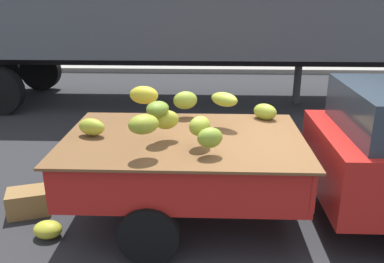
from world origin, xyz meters
The scene contains 5 objects.
ground centered at (0.00, 0.00, 0.00)m, with size 220.00×220.00×0.00m, color #28282B.
curb_strip centered at (0.00, 9.48, 0.08)m, with size 80.00×0.80×0.16m, color gray.
pickup_truck centered at (0.64, -0.01, 0.88)m, with size 4.94×1.91×1.70m.
fallen_banana_bunch_near_tailgate centered at (-2.87, -0.47, 0.10)m, with size 0.33×0.27×0.20m, color gold.
produce_crate centered at (-3.30, 0.05, 0.16)m, with size 0.52×0.36×0.32m, color olive.
Camera 1 is at (-1.05, -4.45, 2.73)m, focal length 38.06 mm.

